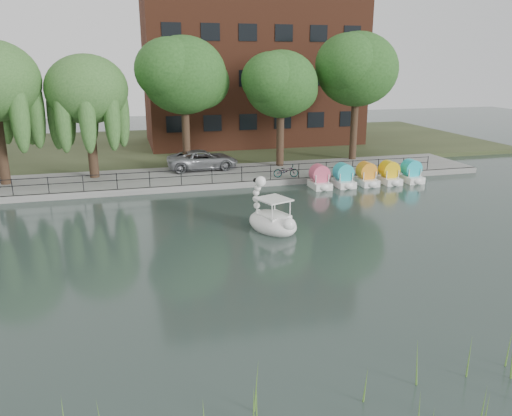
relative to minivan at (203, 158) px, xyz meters
name	(u,v)px	position (x,y,z in m)	size (l,w,h in m)	color
ground_plane	(269,266)	(-0.10, -17.57, -1.22)	(120.00, 120.00, 0.00)	#364742
promenade	(205,177)	(-0.10, -1.57, -1.02)	(40.00, 6.00, 0.40)	gray
kerb	(213,187)	(-0.10, -4.52, -1.02)	(40.00, 0.25, 0.40)	gray
land_strip	(182,146)	(-0.10, 12.43, -1.04)	(60.00, 22.00, 0.36)	#47512D
railing	(212,172)	(-0.10, -4.32, -0.08)	(32.00, 0.05, 1.00)	black
apartment_building	(251,46)	(6.90, 12.40, 8.14)	(20.00, 10.07, 18.00)	#4C1E16
willow_mid	(87,90)	(-7.60, -0.57, 5.03)	(5.32, 5.32, 8.15)	#473323
broadleaf_center	(184,76)	(-1.10, 0.43, 5.84)	(6.00, 6.00, 9.25)	#473323
broadleaf_right	(281,85)	(5.90, -0.07, 5.16)	(5.40, 5.40, 8.32)	#473323
broadleaf_far	(357,70)	(12.40, 0.93, 6.18)	(6.30, 6.30, 9.71)	#473323
minivan	(203,158)	(0.00, 0.00, 0.00)	(5.91, 2.72, 1.65)	gray
bicycle	(286,170)	(5.09, -4.00, -0.32)	(1.72, 0.60, 1.00)	gray
swan_boat	(272,219)	(1.32, -13.18, -0.66)	(2.84, 3.48, 2.55)	white
pedal_boat_row	(367,176)	(10.21, -5.89, -0.62)	(7.95, 1.70, 1.40)	white
reed_bank	(461,385)	(1.90, -27.07, -0.62)	(24.00, 2.40, 1.20)	#669938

